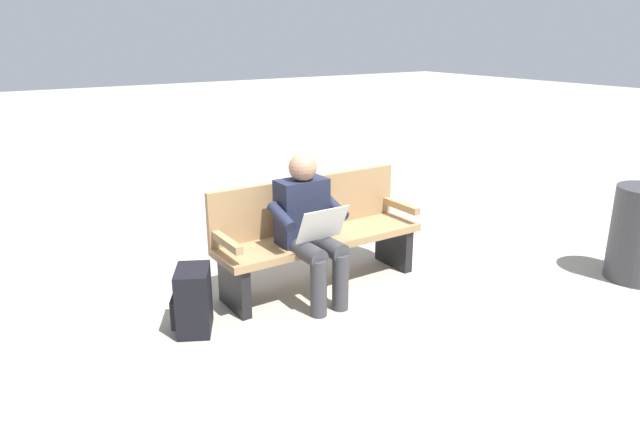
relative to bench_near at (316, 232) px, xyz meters
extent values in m
plane|color=#A89E8E|center=(0.00, 0.07, -0.46)|extent=(40.00, 40.00, 0.00)
cube|color=#9E7A51|center=(0.00, 0.07, -0.04)|extent=(1.80, 0.49, 0.06)
cube|color=#9E7A51|center=(0.00, -0.14, 0.22)|extent=(1.80, 0.06, 0.45)
cube|color=#9E7A51|center=(-0.85, 0.07, 0.11)|extent=(0.06, 0.48, 0.06)
cube|color=#9E7A51|center=(0.85, 0.07, 0.11)|extent=(0.06, 0.48, 0.06)
cube|color=black|center=(-0.80, 0.07, -0.26)|extent=(0.08, 0.43, 0.39)
cube|color=black|center=(0.80, 0.07, -0.26)|extent=(0.08, 0.43, 0.39)
cube|color=#1E2338|center=(0.21, 0.12, 0.25)|extent=(0.40, 0.22, 0.52)
sphere|color=#A87A5B|center=(0.21, 0.14, 0.61)|extent=(0.22, 0.22, 0.22)
cylinder|color=#38383D|center=(0.11, 0.33, 0.01)|extent=(0.15, 0.42, 0.15)
cylinder|color=#38383D|center=(0.31, 0.33, 0.01)|extent=(0.15, 0.42, 0.15)
cylinder|color=#38383D|center=(0.11, 0.52, -0.23)|extent=(0.13, 0.13, 0.45)
cylinder|color=#38383D|center=(0.31, 0.52, -0.23)|extent=(0.13, 0.13, 0.45)
cylinder|color=#1E2338|center=(-0.03, 0.22, 0.28)|extent=(0.09, 0.31, 0.18)
cylinder|color=#1E2338|center=(0.45, 0.22, 0.28)|extent=(0.09, 0.31, 0.18)
cube|color=silver|center=(0.21, 0.42, 0.23)|extent=(0.40, 0.13, 0.27)
cube|color=black|center=(1.18, 0.22, -0.22)|extent=(0.36, 0.41, 0.47)
cube|color=black|center=(1.30, 0.15, -0.29)|extent=(0.14, 0.23, 0.21)
camera|label=1|loc=(2.46, 3.81, 1.61)|focal=32.12mm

